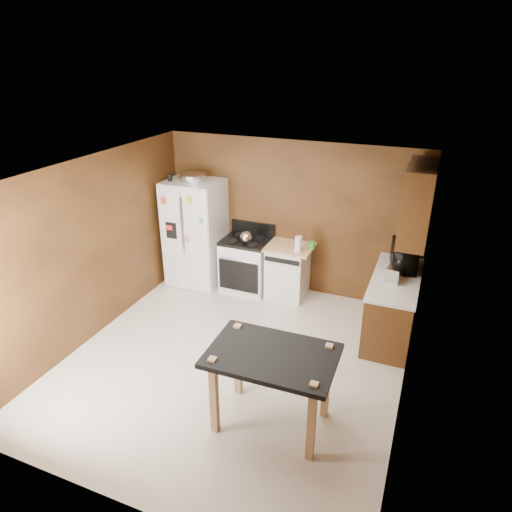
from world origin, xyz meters
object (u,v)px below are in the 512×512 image
Objects in this scene: paper_towel at (298,244)px; microwave at (404,257)px; refrigerator at (196,233)px; dishwasher at (288,271)px; green_canister at (312,245)px; pen_cup at (170,177)px; roasting_pan at (193,177)px; island at (272,364)px; gas_range at (246,263)px; toaster at (394,273)px; kettle at (246,237)px.

microwave reaches higher than paper_towel.
dishwasher is at bearing 2.99° from refrigerator.
paper_towel is at bearing -132.87° from green_canister.
pen_cup reaches higher than microwave.
island is at bearing -48.77° from roasting_pan.
roasting_pan is 2.03m from paper_towel.
island is (0.75, -2.77, 0.33)m from dishwasher.
gas_range is (1.25, 0.19, -1.39)m from pen_cup.
kettle is at bearing 176.40° from toaster.
toaster reaches higher than kettle.
green_canister is 1.20m from gas_range.
paper_towel is at bearing 170.00° from toaster.
island is at bearing -61.88° from gas_range.
roasting_pan reaches higher than toaster.
dishwasher is at bearing 167.32° from toaster.
roasting_pan is 1.31m from kettle.
refrigerator is 1.69m from dishwasher.
green_canister is 0.11× the size of gas_range.
microwave is at bearing -7.46° from green_canister.
kettle is 1.68× the size of green_canister.
paper_towel is at bearing 101.66° from island.
green_canister is at bearing 4.26° from dishwasher.
green_canister is 0.07× the size of refrigerator.
kettle is 0.87m from paper_towel.
refrigerator is at bearing 78.41° from microwave.
paper_towel reaches higher than gas_range.
toaster reaches higher than gas_range.
pen_cup is 0.09× the size of island.
kettle is at bearing -169.43° from green_canister.
microwave is 1.87m from dishwasher.
pen_cup is at bearing -173.80° from dishwasher.
green_canister is at bearing 5.89° from pen_cup.
paper_towel is 0.88× the size of toaster.
kettle is 0.15× the size of island.
toaster is 0.21× the size of island.
gas_range reaches higher than green_canister.
island is (1.47, -2.74, 0.32)m from gas_range.
kettle reaches higher than dishwasher.
toaster is 2.54m from gas_range.
roasting_pan is 0.72× the size of microwave.
microwave is (2.42, 0.01, 0.07)m from kettle.
pen_cup is 0.19× the size of microwave.
kettle is 0.87m from dishwasher.
paper_towel reaches higher than kettle.
gas_range is at bearing -177.27° from green_canister.
pen_cup reaches higher than paper_towel.
roasting_pan is 0.24× the size of refrigerator.
green_canister is 2.82m from island.
pen_cup is 0.96× the size of green_canister.
refrigerator is 1.64× the size of gas_range.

